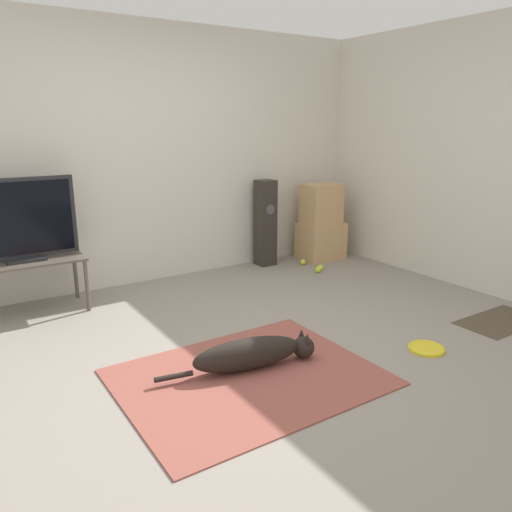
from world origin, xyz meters
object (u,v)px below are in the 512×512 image
(cardboard_box_upper, at_px, (321,204))
(floor_speaker, at_px, (265,223))
(dog, at_px, (254,353))
(cardboard_box_lower, at_px, (321,241))
(tv, at_px, (21,221))
(tv_stand, at_px, (27,268))
(tennis_ball_by_boxes, at_px, (318,270))
(frisbee, at_px, (426,348))
(tennis_ball_loose_on_carpet, at_px, (320,267))
(tennis_ball_near_speaker, at_px, (303,262))

(cardboard_box_upper, xyz_separation_m, floor_speaker, (-0.68, 0.17, -0.18))
(dog, relative_size, cardboard_box_upper, 2.39)
(cardboard_box_lower, distance_m, tv, 3.30)
(tv_stand, bearing_deg, tennis_ball_by_boxes, -8.47)
(tv, bearing_deg, dog, -60.93)
(frisbee, distance_m, tennis_ball_loose_on_carpet, 2.08)
(tennis_ball_near_speaker, bearing_deg, tv, 178.12)
(tv, distance_m, tennis_ball_loose_on_carpet, 3.06)
(dog, relative_size, tv, 1.27)
(tv, distance_m, tennis_ball_near_speaker, 3.01)
(tv_stand, distance_m, tv, 0.40)
(cardboard_box_upper, distance_m, tv, 3.24)
(dog, relative_size, frisbee, 4.25)
(cardboard_box_lower, height_order, tennis_ball_loose_on_carpet, cardboard_box_lower)
(floor_speaker, xyz_separation_m, tennis_ball_loose_on_carpet, (0.38, -0.54, -0.46))
(cardboard_box_lower, bearing_deg, tv, -179.99)
(cardboard_box_upper, distance_m, tennis_ball_near_speaker, 0.73)
(tv_stand, xyz_separation_m, tennis_ball_near_speaker, (2.91, -0.09, -0.38))
(frisbee, height_order, tennis_ball_by_boxes, tennis_ball_by_boxes)
(tennis_ball_near_speaker, bearing_deg, tennis_ball_loose_on_carpet, -84.81)
(floor_speaker, bearing_deg, dog, -125.98)
(dog, height_order, tv, tv)
(tv_stand, distance_m, tennis_ball_loose_on_carpet, 2.98)
(frisbee, height_order, tennis_ball_near_speaker, tennis_ball_near_speaker)
(cardboard_box_upper, bearing_deg, dog, -139.00)
(tennis_ball_by_boxes, relative_size, tennis_ball_loose_on_carpet, 1.00)
(frisbee, bearing_deg, cardboard_box_upper, 67.49)
(tv_stand, bearing_deg, floor_speaker, 3.84)
(frisbee, height_order, cardboard_box_lower, cardboard_box_lower)
(dog, height_order, floor_speaker, floor_speaker)
(cardboard_box_upper, bearing_deg, tennis_ball_near_speaker, -164.35)
(frisbee, bearing_deg, tennis_ball_by_boxes, 72.91)
(cardboard_box_upper, relative_size, tennis_ball_near_speaker, 7.02)
(cardboard_box_upper, relative_size, tennis_ball_by_boxes, 7.02)
(tennis_ball_loose_on_carpet, bearing_deg, cardboard_box_upper, 50.71)
(tennis_ball_loose_on_carpet, bearing_deg, dog, -140.91)
(floor_speaker, xyz_separation_m, tv_stand, (-2.56, -0.17, -0.08))
(dog, bearing_deg, tennis_ball_loose_on_carpet, 39.09)
(floor_speaker, distance_m, tennis_ball_near_speaker, 0.63)
(dog, distance_m, tennis_ball_loose_on_carpet, 2.42)
(tv_stand, height_order, tv, tv)
(cardboard_box_lower, relative_size, tennis_ball_by_boxes, 7.87)
(frisbee, distance_m, cardboard_box_lower, 2.55)
(floor_speaker, distance_m, tennis_ball_by_boxes, 0.81)
(tennis_ball_loose_on_carpet, bearing_deg, tv, 172.75)
(frisbee, bearing_deg, tv, 133.99)
(floor_speaker, bearing_deg, tv, -176.22)
(tv_stand, bearing_deg, tv, 90.00)
(cardboard_box_lower, height_order, cardboard_box_upper, cardboard_box_upper)
(cardboard_box_lower, bearing_deg, dog, -139.10)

